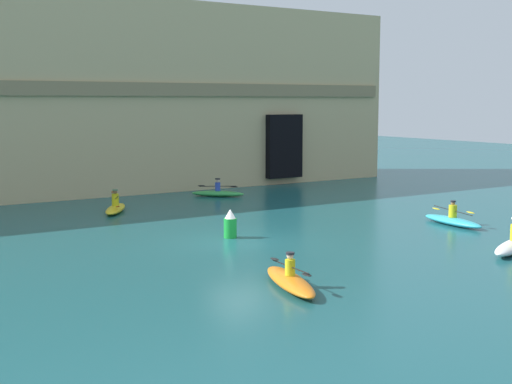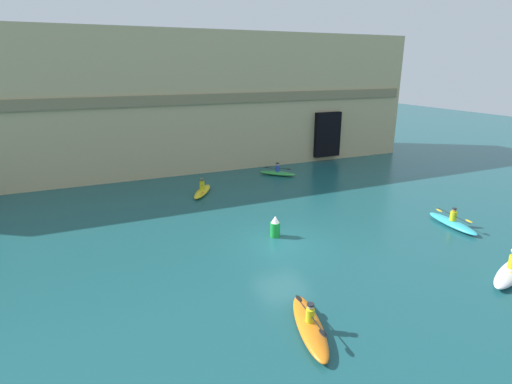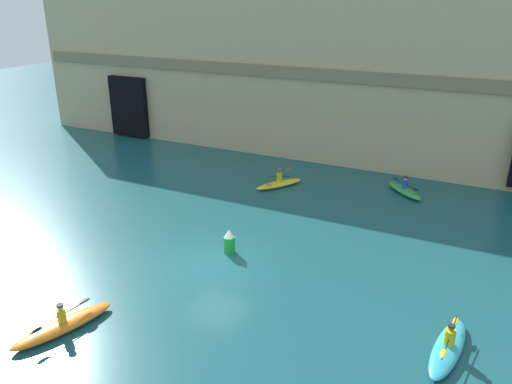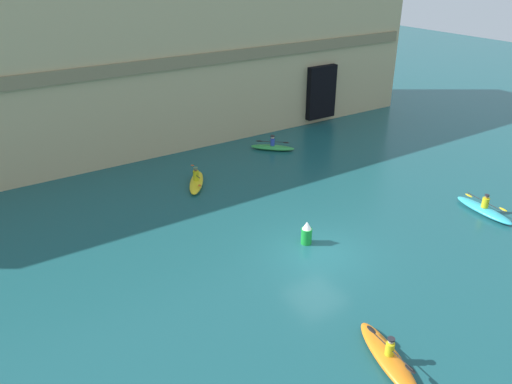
# 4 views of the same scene
# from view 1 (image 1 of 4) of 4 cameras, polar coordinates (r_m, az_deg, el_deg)

# --- Properties ---
(ground_plane) EXTENTS (120.00, 120.00, 0.00)m
(ground_plane) POSITION_cam_1_polar(r_m,az_deg,el_deg) (26.94, -1.19, -4.03)
(ground_plane) COLOR #195156
(cliff_bluff) EXTENTS (44.79, 7.37, 11.03)m
(cliff_bluff) POSITION_cam_1_polar(r_m,az_deg,el_deg) (42.22, -16.91, 7.28)
(cliff_bluff) COLOR tan
(cliff_bluff) RESTS_ON ground
(kayak_cyan) EXTENTS (1.20, 3.48, 1.06)m
(kayak_cyan) POSITION_cam_1_polar(r_m,az_deg,el_deg) (31.73, 15.44, -2.19)
(kayak_cyan) COLOR #33B2C6
(kayak_cyan) RESTS_ON ground
(kayak_green) EXTENTS (2.66, 2.61, 1.02)m
(kayak_green) POSITION_cam_1_polar(r_m,az_deg,el_deg) (39.63, -3.08, -0.07)
(kayak_green) COLOR green
(kayak_green) RESTS_ON ground
(kayak_yellow) EXTENTS (2.29, 3.04, 1.10)m
(kayak_yellow) POSITION_cam_1_polar(r_m,az_deg,el_deg) (34.69, -11.18, -1.25)
(kayak_yellow) COLOR yellow
(kayak_yellow) RESTS_ON ground
(kayak_orange) EXTENTS (1.84, 3.66, 1.03)m
(kayak_orange) POSITION_cam_1_polar(r_m,az_deg,el_deg) (20.51, 2.74, -7.09)
(kayak_orange) COLOR orange
(kayak_orange) RESTS_ON ground
(marker_buoy) EXTENTS (0.51, 0.51, 1.13)m
(marker_buoy) POSITION_cam_1_polar(r_m,az_deg,el_deg) (27.72, -2.07, -2.61)
(marker_buoy) COLOR green
(marker_buoy) RESTS_ON ground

